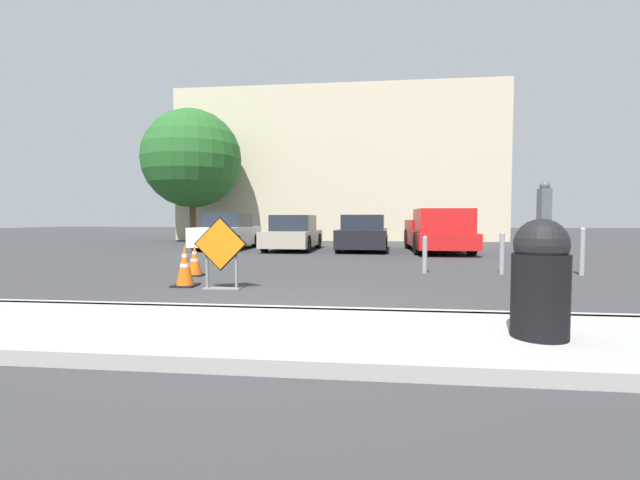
% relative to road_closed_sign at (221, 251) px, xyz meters
% --- Properties ---
extents(ground_plane, '(96.00, 96.00, 0.00)m').
position_rel_road_closed_sign_xyz_m(ground_plane, '(1.41, 7.95, -0.70)').
color(ground_plane, '#333335').
extents(sidewalk_strip, '(25.94, 2.04, 0.14)m').
position_rel_road_closed_sign_xyz_m(sidewalk_strip, '(1.41, -3.07, -0.63)').
color(sidewalk_strip, '#999993').
rests_on(sidewalk_strip, ground_plane).
extents(curb_lip, '(25.94, 0.20, 0.14)m').
position_rel_road_closed_sign_xyz_m(curb_lip, '(1.41, -2.05, -0.63)').
color(curb_lip, '#999993').
rests_on(curb_lip, ground_plane).
extents(road_closed_sign, '(0.97, 0.20, 1.31)m').
position_rel_road_closed_sign_xyz_m(road_closed_sign, '(0.00, 0.00, 0.00)').
color(road_closed_sign, black).
rests_on(road_closed_sign, ground_plane).
extents(traffic_cone_nearest, '(0.43, 0.43, 0.79)m').
position_rel_road_closed_sign_xyz_m(traffic_cone_nearest, '(-0.80, 0.28, -0.31)').
color(traffic_cone_nearest, black).
rests_on(traffic_cone_nearest, ground_plane).
extents(traffic_cone_second, '(0.43, 0.43, 0.70)m').
position_rel_road_closed_sign_xyz_m(traffic_cone_second, '(-1.23, 1.76, -0.36)').
color(traffic_cone_second, black).
rests_on(traffic_cone_second, ground_plane).
extents(parked_car_nearest, '(1.94, 4.07, 1.52)m').
position_rel_road_closed_sign_xyz_m(parked_car_nearest, '(-3.26, 10.02, -0.00)').
color(parked_car_nearest, white).
rests_on(parked_car_nearest, ground_plane).
extents(parked_car_second, '(1.98, 4.20, 1.42)m').
position_rel_road_closed_sign_xyz_m(parked_car_second, '(-0.42, 9.77, -0.05)').
color(parked_car_second, '#A39984').
rests_on(parked_car_second, ground_plane).
extents(parked_car_third, '(2.08, 4.28, 1.43)m').
position_rel_road_closed_sign_xyz_m(parked_car_third, '(2.43, 9.87, -0.04)').
color(parked_car_third, black).
rests_on(parked_car_third, ground_plane).
extents(pickup_truck, '(2.15, 5.41, 1.63)m').
position_rel_road_closed_sign_xyz_m(pickup_truck, '(5.27, 9.21, 0.04)').
color(pickup_truck, red).
rests_on(pickup_truck, ground_plane).
extents(trash_bin, '(0.52, 0.52, 1.14)m').
position_rel_road_closed_sign_xyz_m(trash_bin, '(4.27, -3.15, 0.02)').
color(trash_bin, black).
rests_on(trash_bin, sidewalk_strip).
extents(bollard_nearest, '(0.12, 0.12, 0.88)m').
position_rel_road_closed_sign_xyz_m(bollard_nearest, '(3.95, 2.76, -0.23)').
color(bollard_nearest, gray).
rests_on(bollard_nearest, ground_plane).
extents(bollard_second, '(0.12, 0.12, 0.98)m').
position_rel_road_closed_sign_xyz_m(bollard_second, '(5.68, 2.76, -0.18)').
color(bollard_second, gray).
rests_on(bollard_second, ground_plane).
extents(bollard_third, '(0.12, 0.12, 1.08)m').
position_rel_road_closed_sign_xyz_m(bollard_third, '(7.40, 2.76, -0.13)').
color(bollard_third, gray).
rests_on(bollard_third, ground_plane).
extents(parking_meter, '(0.11, 0.15, 1.56)m').
position_rel_road_closed_sign_xyz_m(parking_meter, '(4.60, -2.33, 0.50)').
color(parking_meter, '#59595B').
rests_on(parking_meter, sidewalk_strip).
extents(building_facade_backdrop, '(19.25, 5.00, 8.96)m').
position_rel_road_closed_sign_xyz_m(building_facade_backdrop, '(0.76, 19.55, 3.78)').
color(building_facade_backdrop, beige).
rests_on(building_facade_backdrop, ground_plane).
extents(street_tree_behind_lot, '(5.25, 5.25, 7.12)m').
position_rel_road_closed_sign_xyz_m(street_tree_behind_lot, '(-6.83, 14.82, 3.80)').
color(street_tree_behind_lot, '#513823').
rests_on(street_tree_behind_lot, ground_plane).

